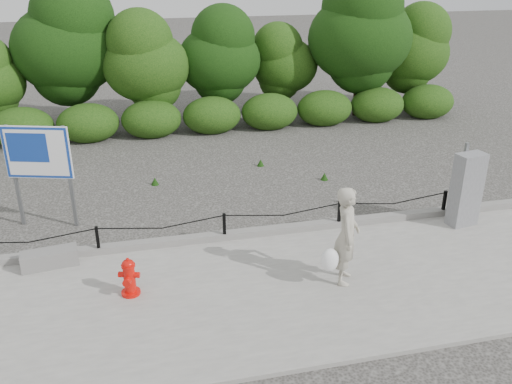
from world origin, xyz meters
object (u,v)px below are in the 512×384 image
at_px(fire_hydrant, 129,277).
at_px(advertising_sign, 38,157).
at_px(concrete_block, 50,258).
at_px(pedestrian, 346,237).
at_px(utility_cabinet, 466,190).

distance_m(fire_hydrant, advertising_sign, 3.84).
relative_size(concrete_block, advertising_sign, 0.45).
bearing_deg(advertising_sign, pedestrian, -17.23).
bearing_deg(advertising_sign, concrete_block, -65.98).
bearing_deg(fire_hydrant, pedestrian, 10.03).
bearing_deg(concrete_block, pedestrian, -18.61).
distance_m(pedestrian, advertising_sign, 6.58).
xyz_separation_m(fire_hydrant, advertising_sign, (-1.69, 3.23, 1.19)).
xyz_separation_m(pedestrian, concrete_block, (-5.18, 1.74, -0.72)).
height_order(fire_hydrant, utility_cabinet, utility_cabinet).
bearing_deg(fire_hydrant, utility_cabinet, 25.49).
relative_size(pedestrian, advertising_sign, 0.80).
bearing_deg(utility_cabinet, fire_hydrant, 178.76).
relative_size(pedestrian, utility_cabinet, 1.01).
bearing_deg(pedestrian, utility_cabinet, -42.11).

